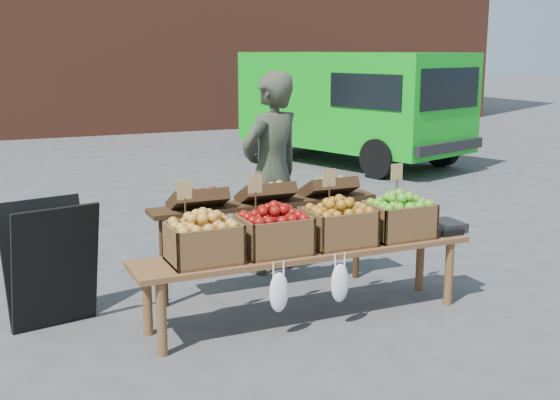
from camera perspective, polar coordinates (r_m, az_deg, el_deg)
name	(u,v)px	position (r m, az deg, el deg)	size (l,w,h in m)	color
ground	(371,328)	(5.42, 7.44, -10.29)	(80.00, 80.00, 0.00)	#474749
delivery_van	(351,108)	(12.95, 5.79, 7.42)	(2.05, 4.47, 2.00)	#08B016
vendor	(272,173)	(6.49, -0.68, 2.19)	(0.68, 0.45, 1.87)	#353A2C
chalkboard_sign	(51,264)	(5.55, -18.14, -4.96)	(0.64, 0.35, 0.97)	black
back_table	(266,233)	(6.00, -1.17, -2.70)	(2.10, 0.44, 1.04)	#301E0F
display_bench	(307,284)	(5.46, 2.18, -6.82)	(2.70, 0.56, 0.57)	brown
crate_golden_apples	(203,243)	(5.04, -6.24, -3.47)	(0.50, 0.40, 0.28)	gold
crate_russet_pears	(274,234)	(5.22, -0.49, -2.82)	(0.50, 0.40, 0.28)	maroon
crate_red_apples	(339,227)	(5.46, 4.80, -2.19)	(0.50, 0.40, 0.28)	#AD7316
crate_green_apples	(398,220)	(5.74, 9.60, -1.61)	(0.50, 0.40, 0.28)	#4BA01E
weighing_scale	(441,227)	(6.01, 12.94, -2.12)	(0.34, 0.30, 0.08)	black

